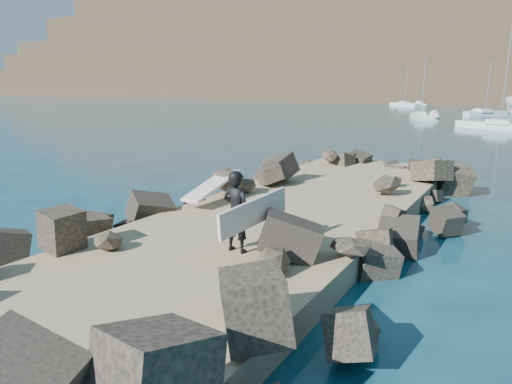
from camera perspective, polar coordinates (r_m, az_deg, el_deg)
ground at (r=12.96m, az=2.30°, el=-5.59°), size 800.00×800.00×0.00m
jetty at (r=11.25m, az=-2.65°, el=-6.96°), size 6.00×26.00×0.60m
riprap_left at (r=13.29m, az=-11.91°, el=-3.14°), size 2.60×22.00×1.00m
riprap_right at (r=10.41m, az=12.45°, el=-7.82°), size 2.60×22.00×1.00m
surfboard_resting at (r=14.22m, az=-5.52°, el=0.41°), size 0.73×2.48×0.08m
surfer_with_board at (r=9.86m, az=-2.16°, el=-2.47°), size 0.95×2.25×1.82m
sailboat_a at (r=61.14m, az=19.93°, el=8.88°), size 3.94×6.27×7.66m
sailboat_e at (r=97.29m, az=18.10°, el=10.36°), size 6.89×5.64×8.83m
sailboat_b at (r=70.91m, az=26.72°, el=8.77°), size 5.19×5.36×7.48m
sailboat_c at (r=49.97m, az=28.22°, el=7.30°), size 8.32×5.23×9.92m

